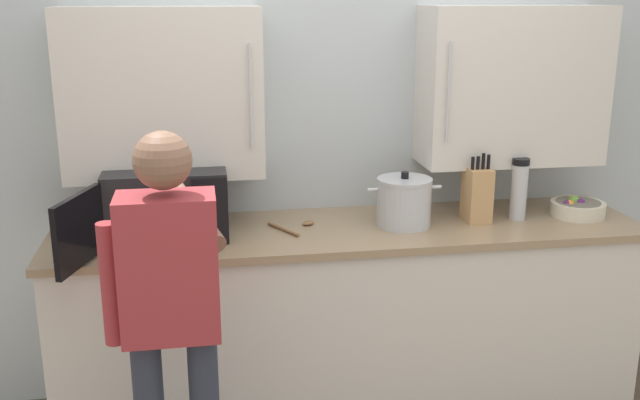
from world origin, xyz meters
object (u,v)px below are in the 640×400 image
Objects in this scene: wooden_spoon at (296,226)px; stock_pot at (404,202)px; fruit_bowl at (577,208)px; person_figure at (170,305)px; thermos_flask at (519,189)px; microwave_oven at (160,201)px; knife_block at (477,194)px.

stock_pot is at bearing -4.60° from wooden_spoon.
fruit_bowl is 0.17× the size of person_figure.
stock_pot is at bearing -179.41° from thermos_flask.
microwave_oven is 3.43× the size of wooden_spoon.
microwave_oven is at bearing 177.29° from stock_pot.
person_figure is at bearing -146.02° from stock_pot.
thermos_flask is at bearing 179.84° from fruit_bowl.
knife_block reaches higher than thermos_flask.
knife_block is at bearing 178.75° from thermos_flask.
fruit_bowl is at bearing -0.60° from knife_block.
fruit_bowl is at bearing -1.37° from microwave_oven.
wooden_spoon is at bearing 175.40° from stock_pot.
thermos_flask is at bearing 23.84° from person_figure.
person_figure reaches higher than wooden_spoon.
fruit_bowl is 0.78× the size of knife_block.
fruit_bowl is at bearing 20.33° from person_figure.
microwave_oven is 0.62m from wooden_spoon.
knife_block is (0.86, -0.03, 0.12)m from wooden_spoon.
person_figure is at bearing -152.97° from knife_block.
fruit_bowl reaches higher than wooden_spoon.
stock_pot reaches higher than fruit_bowl.
thermos_flask is 0.57m from stock_pot.
person_figure is (-1.62, -0.72, -0.17)m from thermos_flask.
wooden_spoon is 0.87m from knife_block.
knife_block is at bearing -1.64° from microwave_oven.
stock_pot is at bearing -179.67° from fruit_bowl.
stock_pot is at bearing -178.33° from knife_block.
thermos_flask is 0.85× the size of stock_pot.
knife_block is at bearing 179.40° from fruit_bowl.
thermos_flask reaches higher than stock_pot.
fruit_bowl is (1.38, -0.04, 0.03)m from wooden_spoon.
thermos_flask is 1.78m from person_figure.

